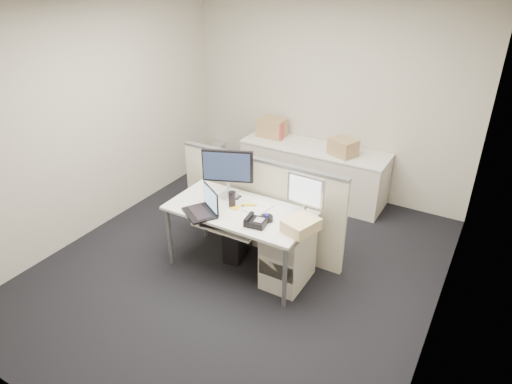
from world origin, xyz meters
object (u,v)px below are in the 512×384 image
Objects in this scene: monitor_main at (228,174)px; laptop at (199,202)px; desk_phone at (256,222)px; desk at (240,215)px.

laptop is at bearing -118.51° from monitor_main.
monitor_main is at bearing 139.42° from desk_phone.
desk_phone is (0.60, 0.10, -0.10)m from laptop.
monitor_main reaches higher than desk.
desk is 2.77× the size of monitor_main.
desk_phone is at bearing 41.95° from laptop.
monitor_main is 0.70m from desk_phone.
desk is at bearing 75.51° from laptop.
desk is 0.46m from laptop.
monitor_main is at bearing 144.25° from desk.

